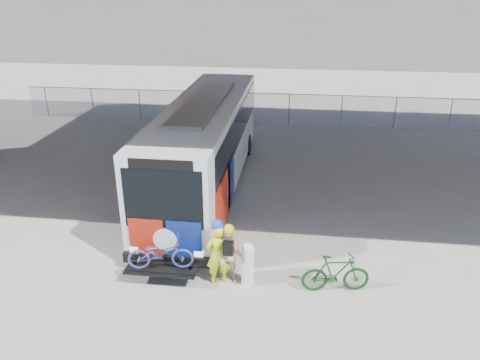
% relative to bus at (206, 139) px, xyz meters
% --- Properties ---
extents(ground, '(160.00, 160.00, 0.00)m').
position_rel_bus_xyz_m(ground, '(2.00, -2.40, -2.11)').
color(ground, '#9E9991').
rests_on(ground, ground).
extents(bus, '(2.67, 13.01, 3.69)m').
position_rel_bus_xyz_m(bus, '(0.00, 0.00, 0.00)').
color(bus, silver).
rests_on(bus, ground).
extents(overpass, '(40.00, 16.00, 7.95)m').
position_rel_bus_xyz_m(overpass, '(2.00, 1.60, 4.44)').
color(overpass, '#605E59').
rests_on(overpass, ground).
extents(chainlink_fence, '(30.00, 0.06, 30.00)m').
position_rel_bus_xyz_m(chainlink_fence, '(2.00, 9.60, -0.68)').
color(chainlink_fence, gray).
rests_on(chainlink_fence, ground).
extents(brick_buildings, '(54.00, 22.00, 12.00)m').
position_rel_bus_xyz_m(brick_buildings, '(3.23, 45.83, 3.31)').
color(brick_buildings, brown).
rests_on(brick_buildings, ground).
extents(bollard, '(0.34, 0.34, 1.31)m').
position_rel_bus_xyz_m(bollard, '(2.38, -6.32, -1.41)').
color(bollard, beige).
rests_on(bollard, ground).
extents(cyclist_hivis, '(0.77, 0.64, 1.97)m').
position_rel_bus_xyz_m(cyclist_hivis, '(1.55, -6.32, -1.16)').
color(cyclist_hivis, '#E2FF1A').
rests_on(cyclist_hivis, ground).
extents(cyclist_tan, '(0.87, 0.70, 1.86)m').
position_rel_bus_xyz_m(cyclist_tan, '(1.86, -6.32, -1.23)').
color(cyclist_tan, tan).
rests_on(cyclist_tan, ground).
extents(bike_parked, '(1.92, 0.82, 1.12)m').
position_rel_bus_xyz_m(bike_parked, '(4.78, -6.32, -1.55)').
color(bike_parked, '#133C14').
rests_on(bike_parked, ground).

